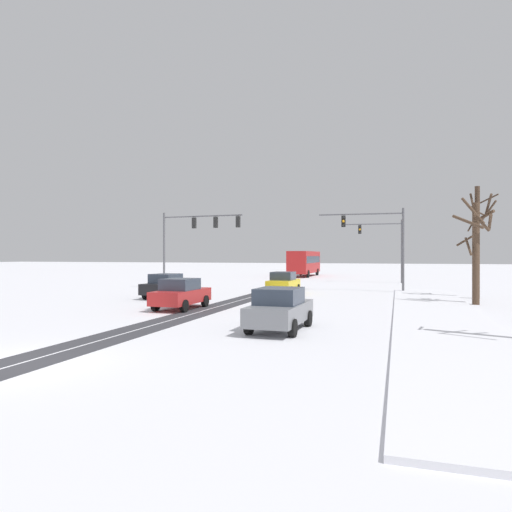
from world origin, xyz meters
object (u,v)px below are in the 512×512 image
traffic_signal_far_right (385,240)px  traffic_signal_near_left (195,232)px  traffic_signal_near_right (379,235)px  bus_oncoming (304,262)px  car_black_second (167,286)px  car_yellow_cab_lead (283,283)px  car_grey_fourth (280,309)px  bare_tree_sidewalk_mid (476,247)px  car_red_third (181,294)px  bare_tree_sidewalk_far (478,237)px

traffic_signal_far_right → traffic_signal_near_left: bearing=-136.8°
traffic_signal_near_right → bus_oncoming: size_ratio=0.60×
car_black_second → bus_oncoming: bearing=85.5°
traffic_signal_near_left → car_black_second: 8.67m
traffic_signal_near_left → car_yellow_cab_lead: (8.11, -1.84, -4.01)m
traffic_signal_far_right → bus_oncoming: 16.24m
car_grey_fourth → bus_oncoming: 44.46m
traffic_signal_far_right → bare_tree_sidewalk_mid: bearing=-74.3°
bare_tree_sidewalk_mid → car_black_second: bearing=-174.9°
car_yellow_cab_lead → car_grey_fourth: bearing=-76.5°
traffic_signal_far_right → bus_oncoming: (-10.82, 11.87, -2.44)m
car_red_third → bare_tree_sidewalk_mid: bare_tree_sidewalk_mid is taller
traffic_signal_near_left → car_red_third: bearing=-67.7°
car_black_second → bare_tree_sidewalk_far: size_ratio=0.56×
car_red_third → traffic_signal_far_right: bearing=70.1°
car_yellow_cab_lead → car_grey_fourth: same height
car_black_second → bare_tree_sidewalk_far: 20.89m
traffic_signal_far_right → bare_tree_sidewalk_far: size_ratio=0.88×
car_yellow_cab_lead → bare_tree_sidewalk_mid: bearing=-17.8°
traffic_signal_near_right → car_black_second: 16.78m
car_red_third → car_grey_fourth: size_ratio=0.99×
traffic_signal_far_right → car_yellow_cab_lead: 17.67m
car_red_third → car_grey_fourth: (6.71, -5.03, 0.00)m
car_black_second → bare_tree_sidewalk_far: (19.79, 5.86, 3.25)m
car_yellow_cab_lead → bare_tree_sidewalk_far: bearing=0.7°
bus_oncoming → car_black_second: bearing=-94.5°
traffic_signal_near_left → bare_tree_sidewalk_far: (21.29, -1.68, -0.76)m
traffic_signal_near_right → car_yellow_cab_lead: 8.54m
car_yellow_cab_lead → bare_tree_sidewalk_mid: size_ratio=0.66×
bus_oncoming → bare_tree_sidewalk_far: size_ratio=1.49×
car_red_third → bare_tree_sidewalk_mid: (15.30, 6.99, 2.53)m
bare_tree_sidewalk_far → traffic_signal_near_right: bearing=150.3°
traffic_signal_far_right → car_grey_fourth: size_ratio=1.57×
car_red_third → car_grey_fourth: same height
car_yellow_cab_lead → car_grey_fourth: size_ratio=0.99×
car_grey_fourth → traffic_signal_near_left: bearing=123.8°
traffic_signal_far_right → bare_tree_sidewalk_far: 16.95m
traffic_signal_far_right → bus_oncoming: traffic_signal_far_right is taller
car_black_second → bus_oncoming: (2.65, 33.44, 1.18)m
car_black_second → traffic_signal_far_right: bearing=58.0°
car_black_second → car_grey_fourth: same height
car_yellow_cab_lead → car_black_second: 8.73m
traffic_signal_far_right → car_grey_fourth: bearing=-95.4°
bare_tree_sidewalk_mid → bare_tree_sidewalk_far: bearing=79.8°
traffic_signal_far_right → car_red_third: traffic_signal_far_right is taller
bare_tree_sidewalk_far → car_grey_fourth: bearing=-120.0°
traffic_signal_near_left → car_grey_fourth: size_ratio=1.77×
bare_tree_sidewalk_far → car_yellow_cab_lead: bearing=-179.3°
bus_oncoming → traffic_signal_near_left: bearing=-99.1°
traffic_signal_near_left → bare_tree_sidewalk_mid: size_ratio=1.18×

